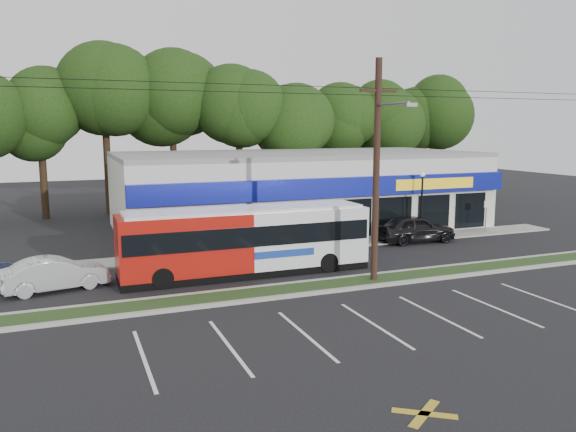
# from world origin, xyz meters

# --- Properties ---
(ground) EXTENTS (120.00, 120.00, 0.00)m
(ground) POSITION_xyz_m (0.00, 0.00, 0.00)
(ground) COLOR black
(ground) RESTS_ON ground
(grass_strip) EXTENTS (40.00, 1.60, 0.12)m
(grass_strip) POSITION_xyz_m (0.00, 1.00, 0.06)
(grass_strip) COLOR #1F3315
(grass_strip) RESTS_ON ground
(curb_south) EXTENTS (40.00, 0.25, 0.14)m
(curb_south) POSITION_xyz_m (0.00, 0.15, 0.07)
(curb_south) COLOR #9E9E93
(curb_south) RESTS_ON ground
(curb_north) EXTENTS (40.00, 0.25, 0.14)m
(curb_north) POSITION_xyz_m (0.00, 1.85, 0.07)
(curb_north) COLOR #9E9E93
(curb_north) RESTS_ON ground
(sidewalk) EXTENTS (32.00, 2.20, 0.10)m
(sidewalk) POSITION_xyz_m (5.00, 9.00, 0.05)
(sidewalk) COLOR #9E9E93
(sidewalk) RESTS_ON ground
(strip_mall) EXTENTS (25.00, 12.55, 5.30)m
(strip_mall) POSITION_xyz_m (5.50, 15.91, 2.65)
(strip_mall) COLOR silver
(strip_mall) RESTS_ON ground
(utility_pole) EXTENTS (50.00, 2.77, 10.00)m
(utility_pole) POSITION_xyz_m (2.83, 0.93, 5.41)
(utility_pole) COLOR black
(utility_pole) RESTS_ON ground
(lamp_post) EXTENTS (0.30, 0.30, 4.25)m
(lamp_post) POSITION_xyz_m (11.00, 8.80, 2.67)
(lamp_post) COLOR black
(lamp_post) RESTS_ON ground
(sign_post) EXTENTS (0.45, 0.10, 2.23)m
(sign_post) POSITION_xyz_m (16.00, 8.57, 1.56)
(sign_post) COLOR #59595E
(sign_post) RESTS_ON ground
(tree_line) EXTENTS (46.76, 6.76, 11.83)m
(tree_line) POSITION_xyz_m (4.00, 26.00, 8.42)
(tree_line) COLOR black
(tree_line) RESTS_ON ground
(metrobus) EXTENTS (12.05, 2.60, 3.24)m
(metrobus) POSITION_xyz_m (-2.00, 4.50, 1.71)
(metrobus) COLOR #AD140D
(metrobus) RESTS_ON ground
(car_dark) EXTENTS (5.08, 2.30, 1.69)m
(car_dark) POSITION_xyz_m (10.00, 7.97, 0.85)
(car_dark) COLOR black
(car_dark) RESTS_ON ground
(car_silver) EXTENTS (4.66, 2.39, 1.46)m
(car_silver) POSITION_xyz_m (-10.56, 4.95, 0.73)
(car_silver) COLOR #B1B6BA
(car_silver) RESTS_ON ground
(pedestrian_a) EXTENTS (0.75, 0.64, 1.74)m
(pedestrian_a) POSITION_xyz_m (2.00, 6.47, 0.87)
(pedestrian_a) COLOR silver
(pedestrian_a) RESTS_ON ground
(pedestrian_b) EXTENTS (0.96, 0.79, 1.83)m
(pedestrian_b) POSITION_xyz_m (3.96, 8.25, 0.91)
(pedestrian_b) COLOR #BEB5AB
(pedestrian_b) RESTS_ON ground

